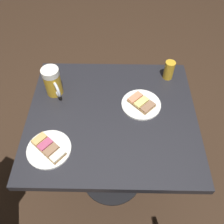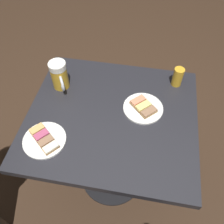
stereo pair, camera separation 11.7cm
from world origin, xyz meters
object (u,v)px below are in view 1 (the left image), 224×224
Objects in this scene: plate_far at (49,149)px; beer_glass_small at (169,70)px; beer_mug at (53,82)px; plate_near at (141,104)px.

beer_glass_small is (-0.47, 0.58, 0.04)m from plate_far.
beer_mug reaches higher than plate_far.
beer_mug is 0.62m from beer_glass_small.
beer_glass_small reaches higher than plate_far.
beer_glass_small is at bearing 129.18° from plate_far.
plate_near is 0.50m from plate_far.
plate_near is 1.02× the size of plate_far.
plate_far is 0.75m from beer_glass_small.
plate_far is at bearing -57.75° from plate_near.
beer_mug reaches higher than plate_near.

